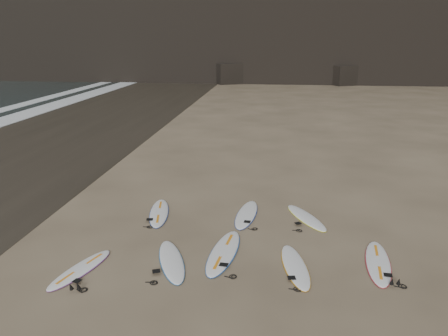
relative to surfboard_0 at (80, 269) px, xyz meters
The scene contains 10 objects.
ground 4.66m from the surfboard_0, 14.29° to the left, with size 240.00×240.00×0.00m, color #897559.
wet_sand 14.01m from the surfboard_0, 127.29° to the left, with size 12.00×200.00×0.01m, color #383026.
surfboard_0 is the anchor object (origin of this frame).
surfboard_1 2.30m from the surfboard_0, 17.46° to the left, with size 0.57×2.39×0.09m, color white.
surfboard_2 3.74m from the surfboard_0, 20.78° to the left, with size 0.66×2.74×0.10m, color white.
surfboard_3 5.46m from the surfboard_0, ahead, with size 0.56×2.33×0.08m, color white.
surfboard_4 7.66m from the surfboard_0, ahead, with size 0.60×2.49×0.09m, color white.
surfboard_5 3.97m from the surfboard_0, 75.12° to the left, with size 0.59×2.46×0.09m, color white.
surfboard_6 5.63m from the surfboard_0, 45.82° to the left, with size 0.59×2.48×0.09m, color white.
surfboard_7 7.11m from the surfboard_0, 34.31° to the left, with size 0.55×2.31×0.08m, color white.
Camera 1 is at (0.27, -10.46, 5.68)m, focal length 35.00 mm.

